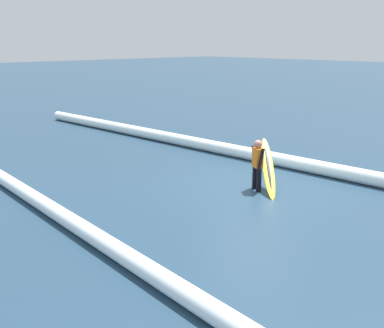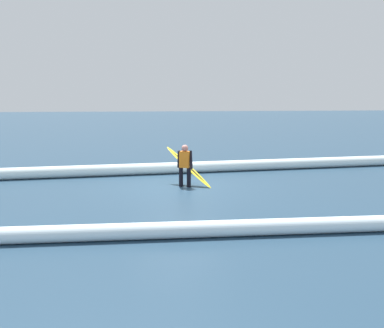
{
  "view_description": "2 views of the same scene",
  "coord_description": "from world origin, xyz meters",
  "views": [
    {
      "loc": [
        -7.28,
        9.28,
        3.94
      ],
      "look_at": [
        0.37,
        1.94,
        0.99
      ],
      "focal_mm": 41.28,
      "sensor_mm": 36.0,
      "label": 1
    },
    {
      "loc": [
        1.45,
        13.26,
        2.9
      ],
      "look_at": [
        -0.33,
        0.77,
        0.88
      ],
      "focal_mm": 38.35,
      "sensor_mm": 36.0,
      "label": 2
    }
  ],
  "objects": [
    {
      "name": "surfer",
      "position": [
        -0.2,
        0.02,
        0.78
      ],
      "size": [
        0.47,
        0.45,
        1.4
      ],
      "rotation": [
        0.0,
        0.0,
        2.65
      ],
      "color": "black",
      "rests_on": "ground_plane"
    },
    {
      "name": "ground_plane",
      "position": [
        0.0,
        0.0,
        0.0
      ],
      "size": [
        162.2,
        162.2,
        0.0
      ],
      "primitive_type": "plane",
      "color": "#223C52"
    },
    {
      "name": "wave_crest_midground",
      "position": [
        2.8,
        4.96,
        0.18
      ],
      "size": [
        18.48,
        1.09,
        0.35
      ],
      "primitive_type": "cylinder",
      "rotation": [
        0.0,
        1.57,
        -0.04
      ],
      "color": "white",
      "rests_on": "ground_plane"
    },
    {
      "name": "surfboard",
      "position": [
        -0.35,
        -0.26,
        0.62
      ],
      "size": [
        1.54,
        1.5,
        1.26
      ],
      "color": "yellow",
      "rests_on": "ground_plane"
    },
    {
      "name": "wave_crest_foreground",
      "position": [
        1.29,
        -2.38,
        0.22
      ],
      "size": [
        25.65,
        2.2,
        0.43
      ],
      "primitive_type": "cylinder",
      "rotation": [
        0.0,
        1.57,
        0.07
      ],
      "color": "white",
      "rests_on": "ground_plane"
    }
  ]
}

